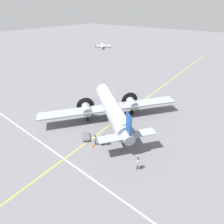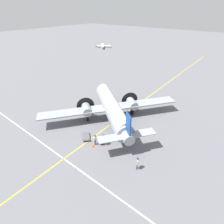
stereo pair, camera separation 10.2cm
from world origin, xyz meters
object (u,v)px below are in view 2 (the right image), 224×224
at_px(suitcase_upright_spare, 101,143).
at_px(traffic_cone, 93,146).
at_px(passenger_boarding, 104,139).
at_px(suitcase_near_door, 103,143).
at_px(baggage_cart, 86,136).
at_px(crew_foreground, 137,162).
at_px(light_aircraft_distant, 103,46).
at_px(airliner_main, 111,107).
at_px(ramp_agent, 95,139).

height_order(suitcase_upright_spare, traffic_cone, suitcase_upright_spare).
height_order(passenger_boarding, suitcase_near_door, passenger_boarding).
bearing_deg(baggage_cart, suitcase_upright_spare, -133.17).
height_order(crew_foreground, light_aircraft_distant, light_aircraft_distant).
distance_m(airliner_main, traffic_cone, 8.11).
bearing_deg(crew_foreground, suitcase_upright_spare, 55.81).
height_order(passenger_boarding, traffic_cone, passenger_boarding).
bearing_deg(traffic_cone, airliner_main, -162.05).
distance_m(crew_foreground, light_aircraft_distant, 75.78).
relative_size(baggage_cart, light_aircraft_distant, 0.29).
xyz_separation_m(airliner_main, passenger_boarding, (6.03, 3.33, -1.50)).
bearing_deg(passenger_boarding, suitcase_upright_spare, 54.95).
relative_size(crew_foreground, ramp_agent, 1.07).
bearing_deg(traffic_cone, ramp_agent, -173.61).
relative_size(airliner_main, light_aircraft_distant, 2.62).
bearing_deg(passenger_boarding, crew_foreground, -170.53).
xyz_separation_m(suitcase_near_door, light_aircraft_distant, (-53.84, -46.32, 0.58)).
bearing_deg(ramp_agent, suitcase_near_door, -60.55).
relative_size(baggage_cart, traffic_cone, 4.80).
height_order(ramp_agent, baggage_cart, ramp_agent).
distance_m(suitcase_near_door, baggage_cart, 3.12).
xyz_separation_m(suitcase_near_door, baggage_cart, (0.45, -3.09, 0.05)).
xyz_separation_m(baggage_cart, light_aircraft_distant, (-54.30, -43.24, 0.53)).
distance_m(airliner_main, suitcase_upright_spare, 7.33).
bearing_deg(traffic_cone, crew_foreground, 94.28).
xyz_separation_m(airliner_main, ramp_agent, (6.74, 2.32, -1.58)).
xyz_separation_m(crew_foreground, baggage_cart, (-0.31, -9.30, -0.85)).
height_order(suitcase_near_door, baggage_cart, baggage_cart).
bearing_deg(traffic_cone, light_aircraft_distant, -140.51).
distance_m(crew_foreground, baggage_cart, 9.35).
bearing_deg(baggage_cart, light_aircraft_distant, -10.40).
height_order(suitcase_near_door, light_aircraft_distant, light_aircraft_distant).
distance_m(airliner_main, crew_foreground, 11.79).
xyz_separation_m(airliner_main, traffic_cone, (7.37, 2.39, -2.41)).
height_order(suitcase_upright_spare, baggage_cart, suitcase_upright_spare).
bearing_deg(airliner_main, passenger_boarding, 156.03).
bearing_deg(suitcase_upright_spare, ramp_agent, -56.35).
distance_m(suitcase_near_door, traffic_cone, 1.57).
bearing_deg(crew_foreground, passenger_boarding, 53.72).
xyz_separation_m(crew_foreground, suitcase_near_door, (-0.77, -6.21, -0.90)).
xyz_separation_m(suitcase_upright_spare, light_aircraft_distant, (-54.00, -46.13, 0.53)).
xyz_separation_m(passenger_boarding, suitcase_upright_spare, (0.20, -0.26, -0.84)).
relative_size(crew_foreground, traffic_cone, 3.69).
bearing_deg(airliner_main, suitcase_near_door, 155.41).
bearing_deg(suitcase_upright_spare, airliner_main, -153.75).
height_order(airliner_main, crew_foreground, airliner_main).
bearing_deg(suitcase_upright_spare, crew_foreground, 84.61).
bearing_deg(traffic_cone, baggage_cart, -110.98).
height_order(passenger_boarding, baggage_cart, passenger_boarding).
xyz_separation_m(ramp_agent, traffic_cone, (0.63, 0.07, -0.83)).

